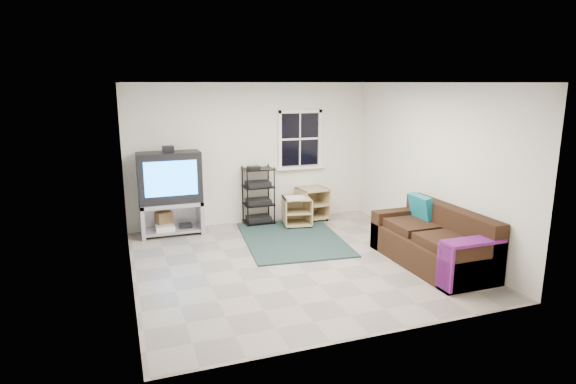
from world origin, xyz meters
name	(u,v)px	position (x,y,z in m)	size (l,w,h in m)	color
room	(300,143)	(0.95, 2.27, 1.48)	(4.60, 4.62, 4.60)	gray
tv_unit	(170,186)	(-1.55, 2.01, 0.85)	(1.06, 0.53, 1.56)	#A2A1AA
av_rack	(258,199)	(0.05, 2.08, 0.48)	(0.55, 0.40, 1.10)	black
side_table_left	(311,203)	(1.12, 2.06, 0.33)	(0.57, 0.57, 0.62)	tan
side_table_right	(296,209)	(0.68, 1.72, 0.32)	(0.58, 0.58, 0.58)	tan
sofa	(434,243)	(1.87, -0.77, 0.32)	(0.89, 2.00, 0.91)	black
shag_rug	(293,239)	(0.33, 0.99, 0.01)	(1.60, 2.19, 0.03)	black
paper_bag	(164,222)	(-1.67, 2.12, 0.19)	(0.27, 0.17, 0.38)	#8A5E3E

